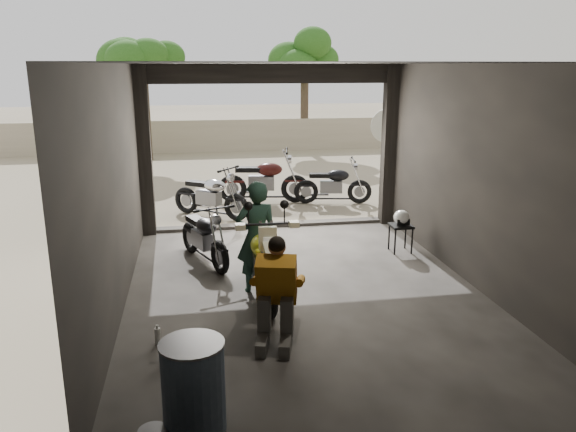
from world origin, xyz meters
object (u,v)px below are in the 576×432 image
object	(u,v)px
main_bike	(262,254)
left_bike	(204,233)
rider	(257,237)
helmet	(402,217)
outside_bike_b	(264,176)
stool	(401,229)
mechanic	(276,295)
outside_bike_a	(210,192)
sign_post	(386,142)
outside_bike_c	(333,181)
oil_drum	(194,389)

from	to	relation	value
main_bike	left_bike	world-z (taller)	main_bike
rider	helmet	size ratio (longest dim) A/B	5.76
main_bike	left_bike	bearing A→B (deg)	115.87
outside_bike_b	stool	world-z (taller)	outside_bike_b
main_bike	mechanic	world-z (taller)	main_bike
mechanic	outside_bike_a	bearing A→B (deg)	109.44
left_bike	sign_post	world-z (taller)	sign_post
sign_post	outside_bike_a	bearing A→B (deg)	-179.57
stool	rider	bearing A→B (deg)	-153.84
outside_bike_c	stool	distance (m)	3.71
stool	outside_bike_b	bearing A→B (deg)	114.60
main_bike	oil_drum	distance (m)	3.09
helmet	oil_drum	world-z (taller)	oil_drum
outside_bike_a	rider	bearing A→B (deg)	-135.30
helmet	rider	bearing A→B (deg)	-153.33
outside_bike_b	left_bike	bearing A→B (deg)	168.94
mechanic	stool	size ratio (longest dim) A/B	2.40
mechanic	sign_post	xyz separation A→B (m)	(3.39, 5.97, 0.90)
oil_drum	main_bike	bearing A→B (deg)	71.54
left_bike	stool	size ratio (longest dim) A/B	3.04
left_bike	rider	bearing A→B (deg)	-83.94
oil_drum	sign_post	xyz separation A→B (m)	(4.35, 7.48, 1.08)
mechanic	left_bike	bearing A→B (deg)	118.42
mechanic	helmet	bearing A→B (deg)	62.10
main_bike	mechanic	bearing A→B (deg)	-91.20
main_bike	outside_bike_b	size ratio (longest dim) A/B	1.01
left_bike	oil_drum	size ratio (longest dim) A/B	1.79
stool	oil_drum	bearing A→B (deg)	-129.11
outside_bike_c	rider	distance (m)	5.56
left_bike	outside_bike_c	bearing A→B (deg)	27.98
left_bike	main_bike	bearing A→B (deg)	-85.31
outside_bike_a	stool	bearing A→B (deg)	-95.02
left_bike	outside_bike_a	size ratio (longest dim) A/B	0.93
rider	sign_post	bearing A→B (deg)	-131.29
helmet	main_bike	bearing A→B (deg)	-149.76
main_bike	outside_bike_a	xyz separation A→B (m)	(-0.55, 4.45, -0.07)
helmet	sign_post	bearing A→B (deg)	76.52
outside_bike_c	stool	xyz separation A→B (m)	(0.27, -3.70, -0.10)
main_bike	stool	size ratio (longest dim) A/B	3.71
stool	helmet	distance (m)	0.20
outside_bike_b	mechanic	distance (m)	7.02
rider	outside_bike_a	bearing A→B (deg)	-86.55
mechanic	sign_post	size ratio (longest dim) A/B	0.54
outside_bike_c	oil_drum	bearing A→B (deg)	167.55
outside_bike_b	helmet	xyz separation A→B (m)	(1.87, -4.07, 0.00)
rider	helmet	bearing A→B (deg)	-156.98
helmet	outside_bike_c	bearing A→B (deg)	94.72
outside_bike_a	rider	xyz separation A→B (m)	(0.50, -4.26, 0.26)
outside_bike_c	helmet	distance (m)	3.71
outside_bike_a	oil_drum	xyz separation A→B (m)	(-0.43, -7.37, -0.13)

